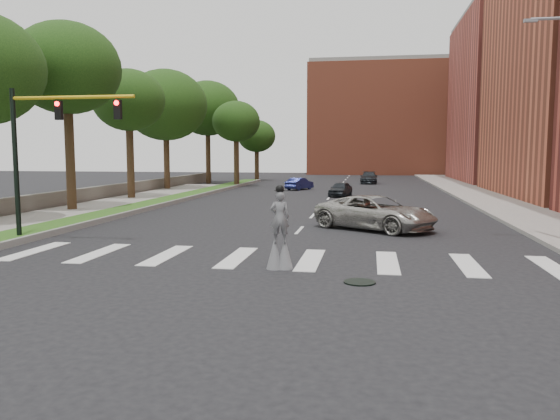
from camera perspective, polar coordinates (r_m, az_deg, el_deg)
The scene contains 21 objects.
ground_plane at distance 17.85m, azimuth -1.27°, elevation -5.74°, with size 160.00×160.00×0.00m, color black.
grass_median at distance 40.15m, azimuth -12.18°, elevation 0.88°, with size 2.00×60.00×0.25m, color #265117.
median_curb at distance 39.77m, azimuth -10.77°, elevation 0.89°, with size 0.20×60.00×0.28m, color gray.
sidewalk_left at distance 32.65m, azimuth -23.59°, elevation -0.71°, with size 4.00×60.00×0.18m, color gray.
sidewalk_right at distance 43.32m, azimuth 21.71°, elevation 0.91°, with size 5.00×90.00×0.18m, color gray.
stone_wall at distance 44.20m, azimuth -17.89°, elevation 1.74°, with size 0.50×56.00×1.10m, color #5B564E.
manhole at distance 15.60m, azimuth 8.32°, elevation -7.46°, with size 0.90×0.90×0.04m, color black.
building_far at distance 73.88m, azimuth 24.51°, elevation 10.45°, with size 16.00×22.00×20.00m, color #B95044.
building_backdrop at distance 95.36m, azimuth 11.19°, elevation 9.16°, with size 26.00×14.00×18.00m, color #B55438.
traffic_signal at distance 24.02m, azimuth -23.61°, elevation 6.75°, with size 5.30×0.23×6.20m.
stilt_performer at distance 17.06m, azimuth -0.02°, elevation -2.86°, with size 0.84×0.56×2.65m.
suv_crossing at distance 26.13m, azimuth 9.96°, elevation -0.28°, with size 2.68×5.82×1.62m, color #A3A19A.
car_near at distance 45.52m, azimuth 6.34°, elevation 2.19°, with size 1.44×3.57×1.22m, color black.
car_mid at distance 53.29m, azimuth 2.05°, elevation 2.76°, with size 1.24×3.56×1.17m, color navy.
car_far at distance 64.81m, azimuth 9.27°, elevation 3.36°, with size 1.93×4.74×1.38m, color black.
tree_2 at distance 36.08m, azimuth -21.41°, elevation 13.57°, with size 6.45×6.45×11.41m.
tree_3 at distance 43.56m, azimuth -15.53°, elevation 10.93°, with size 5.48×5.48×9.91m.
tree_4 at distance 53.66m, azimuth -11.88°, elevation 10.66°, with size 7.87×7.87×11.44m.
tree_5 at distance 64.71m, azimuth -7.58°, elevation 10.46°, with size 7.43×7.43×11.87m.
tree_6 at distance 58.38m, azimuth -4.61°, elevation 9.16°, with size 5.04×5.04×9.04m.
tree_7 at distance 70.46m, azimuth -2.45°, elevation 7.68°, with size 4.83×4.83×7.76m.
Camera 1 is at (3.24, -17.17, 3.65)m, focal length 35.00 mm.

